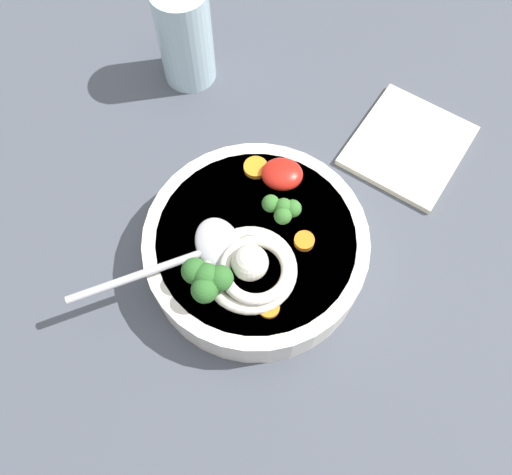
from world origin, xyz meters
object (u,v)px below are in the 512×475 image
(noodle_pile, at_px, (252,268))
(soup_spoon, at_px, (204,252))
(folded_napkin, at_px, (408,145))
(soup_bowl, at_px, (256,248))
(drinking_glass, at_px, (185,36))

(noodle_pile, height_order, soup_spoon, noodle_pile)
(soup_spoon, xyz_separation_m, folded_napkin, (0.22, 0.19, -0.05))
(soup_bowl, relative_size, folded_napkin, 1.65)
(noodle_pile, bearing_deg, soup_spoon, 163.59)
(noodle_pile, distance_m, folded_napkin, 0.27)
(noodle_pile, xyz_separation_m, folded_napkin, (0.17, 0.20, -0.06))
(soup_bowl, height_order, drinking_glass, drinking_glass)
(soup_bowl, relative_size, drinking_glass, 1.82)
(soup_spoon, bearing_deg, drinking_glass, -104.20)
(folded_napkin, bearing_deg, soup_spoon, -139.55)
(noodle_pile, bearing_deg, folded_napkin, 49.59)
(soup_bowl, bearing_deg, soup_spoon, -153.46)
(soup_bowl, relative_size, soup_spoon, 1.36)
(drinking_glass, bearing_deg, folded_napkin, -18.03)
(noodle_pile, height_order, drinking_glass, drinking_glass)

